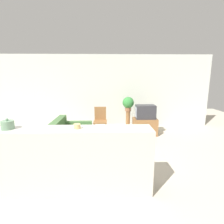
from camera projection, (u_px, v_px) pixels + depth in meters
name	position (u px, v px, depth m)	size (l,w,h in m)	color
ground_plane	(76.00, 174.00, 3.47)	(14.00, 14.00, 0.00)	beige
wall_back	(91.00, 92.00, 6.56)	(9.00, 0.06, 2.70)	silver
couch	(70.00, 139.00, 4.61)	(0.98, 1.68, 0.76)	#476B3D
tv_stand	(145.00, 126.00, 5.82)	(0.76, 0.53, 0.55)	olive
television	(145.00, 112.00, 5.72)	(0.64, 0.40, 0.44)	#333338
wooden_chair	(100.00, 119.00, 5.86)	(0.44, 0.44, 0.90)	olive
plant_stand	(128.00, 121.00, 6.11)	(0.15, 0.15, 0.74)	olive
potted_plant	(128.00, 103.00, 5.98)	(0.39, 0.39, 0.49)	#8E5B3D
foreground_counter	(70.00, 161.00, 2.88)	(2.69, 0.44, 1.10)	beige
decorative_bowl	(8.00, 125.00, 2.73)	(0.19, 0.19, 0.18)	gray
candle_jar	(77.00, 126.00, 2.76)	(0.11, 0.11, 0.07)	tan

